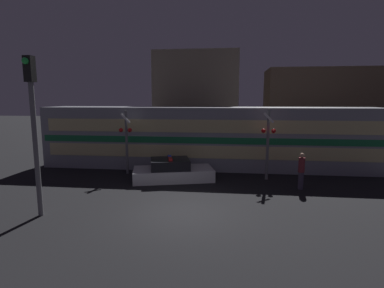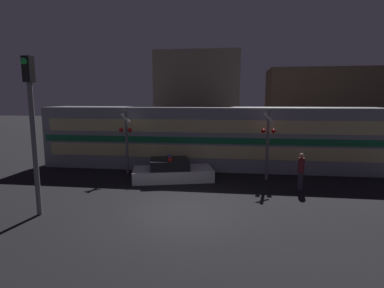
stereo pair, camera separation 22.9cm
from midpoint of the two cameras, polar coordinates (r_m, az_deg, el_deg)
ground_plane at (r=11.75m, az=-1.86°, el=-13.04°), size 120.00×120.00×0.00m
train at (r=19.01m, az=3.46°, el=1.27°), size 20.72×2.93×3.81m
police_car at (r=16.22m, az=-3.42°, el=-5.20°), size 4.58×2.95×1.26m
pedestrian at (r=15.30m, az=20.44°, el=-4.86°), size 0.30×0.30×1.78m
crossing_signal_near at (r=16.39m, az=14.61°, el=0.52°), size 0.76×0.34×3.80m
crossing_signal_far at (r=17.61m, az=-12.01°, el=0.94°), size 0.76×0.34×3.67m
traffic_light_corner at (r=12.19m, az=-27.67°, el=3.85°), size 0.30×0.46×5.81m
building_left at (r=25.44m, az=1.60°, el=7.90°), size 6.66×4.84×8.02m
building_center at (r=27.37m, az=25.06°, el=5.80°), size 10.16×4.29×6.73m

